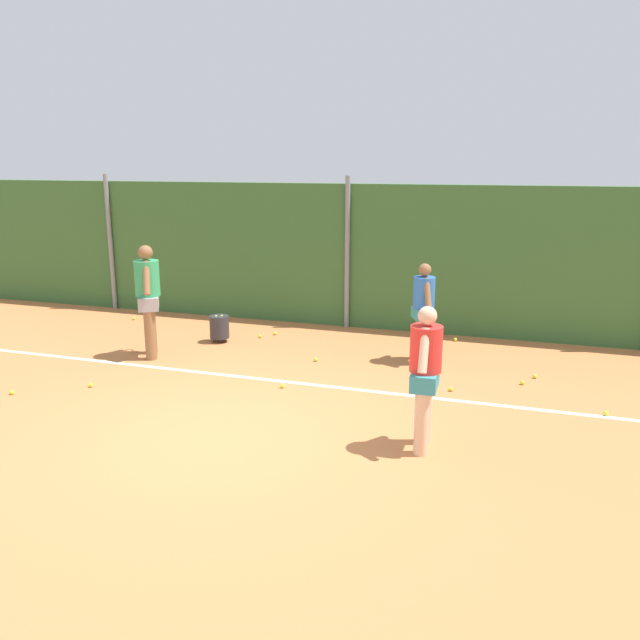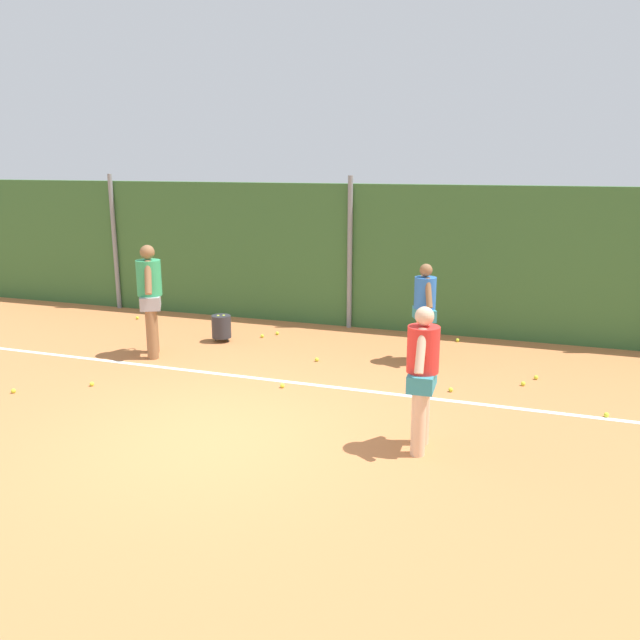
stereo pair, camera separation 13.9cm
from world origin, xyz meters
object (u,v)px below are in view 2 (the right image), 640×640
object	(u,v)px
player_backcourt_far	(425,308)
tennis_ball_10	(137,318)
ball_hopper	(221,326)
tennis_ball_4	(536,377)
tennis_ball_0	(317,360)
player_midcourt	(150,295)
tennis_ball_6	(92,384)
tennis_ball_5	(606,415)
tennis_ball_2	(451,390)
tennis_ball_7	(262,336)
tennis_ball_11	(13,391)
tennis_ball_1	(282,386)
tennis_ball_8	(458,340)
tennis_ball_9	(277,333)
player_foreground_near	(422,371)
tennis_ball_3	(523,384)

from	to	relation	value
player_backcourt_far	tennis_ball_10	bearing A→B (deg)	-124.41
ball_hopper	tennis_ball_4	xyz separation A→B (m)	(5.62, -0.36, -0.26)
ball_hopper	tennis_ball_0	size ratio (longest dim) A/B	7.78
player_midcourt	tennis_ball_6	world-z (taller)	player_midcourt
ball_hopper	player_backcourt_far	bearing A→B (deg)	-0.53
player_midcourt	tennis_ball_5	world-z (taller)	player_midcourt
tennis_ball_2	tennis_ball_4	size ratio (longest dim) A/B	1.00
tennis_ball_7	tennis_ball_11	xyz separation A→B (m)	(-2.19, -3.98, 0.00)
tennis_ball_1	tennis_ball_5	bearing A→B (deg)	4.30
tennis_ball_11	player_midcourt	bearing A→B (deg)	69.13
tennis_ball_0	tennis_ball_11	size ratio (longest dim) A/B	1.00
player_midcourt	tennis_ball_2	xyz separation A→B (m)	(5.15, -0.17, -1.05)
tennis_ball_11	player_backcourt_far	bearing A→B (deg)	32.68
ball_hopper	player_midcourt	bearing A→B (deg)	-120.90
tennis_ball_0	tennis_ball_8	xyz separation A→B (m)	(2.09, 2.01, 0.00)
tennis_ball_9	player_backcourt_far	bearing A→B (deg)	-15.14
tennis_ball_7	tennis_ball_10	xyz separation A→B (m)	(-3.13, 0.48, 0.00)
tennis_ball_1	tennis_ball_11	xyz separation A→B (m)	(-3.62, -1.49, 0.00)
player_midcourt	ball_hopper	xyz separation A→B (m)	(0.71, 1.18, -0.79)
tennis_ball_0	tennis_ball_6	distance (m)	3.60
tennis_ball_9	tennis_ball_11	bearing A→B (deg)	-119.26
tennis_ball_10	tennis_ball_11	size ratio (longest dim) A/B	1.00
tennis_ball_5	tennis_ball_8	size ratio (longest dim) A/B	1.00
player_foreground_near	tennis_ball_9	bearing A→B (deg)	-142.04
tennis_ball_7	tennis_ball_0	bearing A→B (deg)	-36.14
tennis_ball_4	tennis_ball_0	bearing A→B (deg)	-176.24
player_backcourt_far	tennis_ball_1	distance (m)	2.78
tennis_ball_0	tennis_ball_4	world-z (taller)	same
player_midcourt	tennis_ball_0	world-z (taller)	player_midcourt
player_backcourt_far	tennis_ball_6	size ratio (longest dim) A/B	25.28
tennis_ball_5	tennis_ball_11	world-z (taller)	same
tennis_ball_3	tennis_ball_9	world-z (taller)	same
tennis_ball_0	tennis_ball_7	xyz separation A→B (m)	(-1.49, 1.09, 0.00)
tennis_ball_5	tennis_ball_7	bearing A→B (deg)	160.00
tennis_ball_3	tennis_ball_5	xyz separation A→B (m)	(1.08, -0.93, 0.00)
player_midcourt	tennis_ball_7	world-z (taller)	player_midcourt
player_backcourt_far	tennis_ball_10	world-z (taller)	player_backcourt_far
tennis_ball_4	tennis_ball_10	world-z (taller)	same
player_midcourt	player_foreground_near	bearing A→B (deg)	-144.67
player_backcourt_far	tennis_ball_7	size ratio (longest dim) A/B	25.28
player_midcourt	tennis_ball_10	distance (m)	3.01
tennis_ball_4	tennis_ball_8	distance (m)	2.28
tennis_ball_0	tennis_ball_1	size ratio (longest dim) A/B	1.00
tennis_ball_10	tennis_ball_8	bearing A→B (deg)	3.74
tennis_ball_9	tennis_ball_3	bearing A→B (deg)	-17.97
tennis_ball_0	tennis_ball_10	bearing A→B (deg)	161.22
tennis_ball_3	tennis_ball_8	size ratio (longest dim) A/B	1.00
tennis_ball_5	tennis_ball_10	xyz separation A→B (m)	(-9.04, 2.64, 0.00)
tennis_ball_1	tennis_ball_4	distance (m)	3.93
player_midcourt	tennis_ball_2	world-z (taller)	player_midcourt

